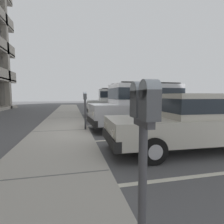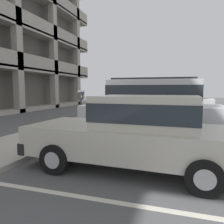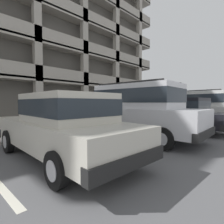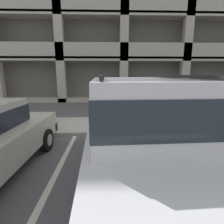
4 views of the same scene
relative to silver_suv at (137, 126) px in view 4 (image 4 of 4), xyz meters
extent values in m
cube|color=#565659|center=(-0.20, 2.25, -1.14)|extent=(80.00, 80.00, 0.10)
cube|color=#ADA89E|center=(-0.20, 3.55, -1.03)|extent=(40.00, 2.20, 0.12)
cube|color=#606060|center=(-4.20, 3.55, -0.97)|extent=(0.03, 2.16, 0.00)
cube|color=#606060|center=(-0.20, 3.55, -0.97)|extent=(0.03, 2.16, 0.00)
cube|color=#606060|center=(3.80, 3.55, -0.97)|extent=(0.03, 2.16, 0.00)
cube|color=silver|center=(-1.65, 0.85, -1.08)|extent=(0.12, 4.80, 0.01)
cube|color=silver|center=(1.26, 0.85, -1.08)|extent=(0.12, 4.80, 0.01)
cube|color=silver|center=(0.00, 0.02, -0.36)|extent=(2.04, 4.77, 0.80)
cube|color=silver|center=(0.00, -0.03, 0.46)|extent=(1.74, 2.98, 0.84)
cube|color=#232B33|center=(0.00, -0.03, 0.48)|extent=(1.77, 3.00, 0.46)
cube|color=black|center=(-0.10, 2.33, -0.64)|extent=(1.88, 0.24, 0.24)
cube|color=silver|center=(0.47, 2.40, -0.28)|extent=(0.24, 0.04, 0.14)
cube|color=silver|center=(-0.67, 2.36, -0.28)|extent=(0.24, 0.04, 0.14)
cylinder|color=black|center=(0.84, 1.52, -0.76)|extent=(0.23, 0.67, 0.66)
cylinder|color=#B2B2B7|center=(0.84, 1.52, -0.76)|extent=(0.24, 0.37, 0.36)
cylinder|color=black|center=(-0.96, 1.44, -0.76)|extent=(0.23, 0.67, 0.66)
cylinder|color=#B2B2B7|center=(-0.96, 1.44, -0.76)|extent=(0.24, 0.37, 0.36)
cube|color=black|center=(0.69, 0.00, 0.92)|extent=(0.16, 2.62, 0.05)
cube|color=black|center=(-0.69, -0.06, 0.92)|extent=(0.16, 2.62, 0.05)
cube|color=black|center=(-3.02, 2.19, -0.67)|extent=(1.74, 0.22, 0.24)
cube|color=silver|center=(-2.49, 2.22, -0.43)|extent=(0.24, 0.04, 0.14)
cube|color=silver|center=(-3.54, 2.26, -0.43)|extent=(0.24, 0.04, 0.14)
cylinder|color=black|center=(-2.21, 1.36, -0.79)|extent=(0.18, 0.61, 0.60)
cylinder|color=#B2B2B7|center=(-2.21, 1.36, -0.79)|extent=(0.19, 0.34, 0.33)
cube|color=black|center=(2.87, 1.91, -0.67)|extent=(1.74, 0.24, 0.24)
cube|color=silver|center=(2.34, 1.98, -0.43)|extent=(0.24, 0.04, 0.14)
cylinder|color=black|center=(2.00, 1.15, -0.79)|extent=(0.19, 0.61, 0.60)
cylinder|color=#B2B2B7|center=(2.00, 1.15, -0.79)|extent=(0.19, 0.34, 0.33)
cylinder|color=#47474C|center=(-0.16, 2.60, -0.39)|extent=(0.07, 0.07, 1.16)
cube|color=#47474C|center=(-0.16, 2.60, 0.22)|extent=(0.28, 0.06, 0.06)
cube|color=#424447|center=(-0.26, 2.60, 0.36)|extent=(0.15, 0.11, 0.22)
cylinder|color=#8C99A3|center=(-0.26, 2.60, 0.47)|extent=(0.15, 0.11, 0.15)
cube|color=#B7B293|center=(-0.26, 2.54, 0.32)|extent=(0.08, 0.01, 0.08)
cube|color=#424447|center=(-0.06, 2.60, 0.36)|extent=(0.15, 0.11, 0.22)
cylinder|color=#8C99A3|center=(-0.06, 2.60, 0.47)|extent=(0.15, 0.11, 0.15)
cube|color=#B7B293|center=(-0.06, 2.54, 0.32)|extent=(0.08, 0.01, 0.08)
cube|color=#5C5851|center=(0.72, 15.35, 6.41)|extent=(31.36, 8.80, 15.00)
cube|color=#A8A093|center=(0.72, 14.75, -0.94)|extent=(32.00, 10.00, 0.30)
cube|color=#A8A093|center=(0.72, 14.75, 2.06)|extent=(32.00, 10.00, 0.30)
cube|color=#A8A093|center=(0.72, 9.85, 2.61)|extent=(32.00, 0.20, 1.10)
cube|color=#A8A093|center=(0.72, 14.75, 5.06)|extent=(32.00, 10.00, 0.30)
cube|color=#A8A093|center=(0.72, 9.85, 5.61)|extent=(32.00, 0.20, 1.10)
camera|label=1|loc=(-7.23, 3.12, 0.40)|focal=28.00mm
camera|label=2|loc=(-7.51, -0.91, 0.58)|focal=35.00mm
camera|label=3|loc=(-5.30, -3.76, 0.25)|focal=28.00mm
camera|label=4|loc=(-0.59, -3.18, 0.96)|focal=28.00mm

